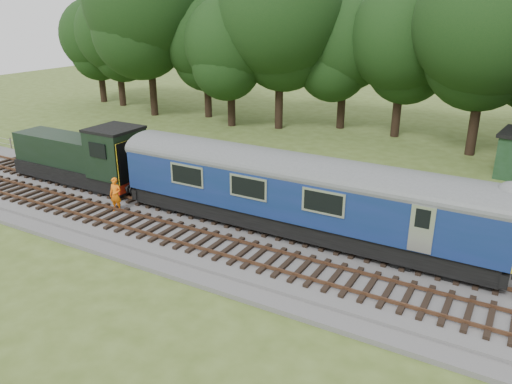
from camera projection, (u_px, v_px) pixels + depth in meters
The scene contains 9 objects.
ground at pixel (188, 227), 24.85m from camera, with size 120.00×120.00×0.00m, color #45561F.
ballast at pixel (188, 224), 24.79m from camera, with size 70.00×7.00×0.35m, color #4C4C4F.
track_north at pixel (204, 210), 25.84m from camera, with size 67.20×2.40×0.21m.
track_south at pixel (167, 231), 23.40m from camera, with size 67.20×2.40×0.21m.
fence at pixel (236, 198), 28.50m from camera, with size 64.00×0.12×1.00m, color #6B6054, non-canonical shape.
tree_line at pixel (344, 134), 42.71m from camera, with size 70.00×8.00×18.00m, color black, non-canonical shape.
dmu_railcar at pixel (298, 188), 22.58m from camera, with size 18.05×2.86×3.88m.
shunter_loco at pixel (83, 157), 29.28m from camera, with size 8.91×2.60×3.38m.
worker at pixel (116, 195), 25.55m from camera, with size 0.66×0.43×1.82m, color orange.
Camera 1 is at (14.20, -17.94, 10.43)m, focal length 35.00 mm.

